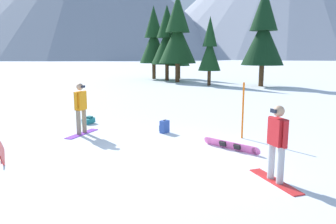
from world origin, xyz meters
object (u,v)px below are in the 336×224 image
(snowboarder_foreground, at_px, (277,142))
(backpack_teal, at_px, (89,120))
(pine_tree_short, at_px, (210,48))
(loose_snowboard_near_right, at_px, (1,152))
(trail_marker_pole, at_px, (243,111))
(loose_snowboard_near_left, at_px, (230,145))
(backpack_blue, at_px, (164,127))
(pine_tree_slender, at_px, (178,34))
(pine_tree_leaning, at_px, (263,33))
(pine_tree_tall, at_px, (179,47))
(pine_tree_broad, at_px, (154,39))
(pine_tree_young, at_px, (167,40))
(snowboarder_midground, at_px, (81,107))

(snowboarder_foreground, height_order, backpack_teal, snowboarder_foreground)
(pine_tree_short, bearing_deg, loose_snowboard_near_right, -92.70)
(trail_marker_pole, bearing_deg, loose_snowboard_near_left, -96.03)
(pine_tree_short, bearing_deg, backpack_blue, -82.90)
(backpack_blue, xyz_separation_m, backpack_teal, (-3.38, 0.47, -0.08))
(loose_snowboard_near_right, relative_size, pine_tree_slender, 0.16)
(pine_tree_leaning, bearing_deg, pine_tree_tall, 147.10)
(backpack_teal, relative_size, pine_tree_broad, 0.07)
(snowboarder_foreground, relative_size, pine_tree_broad, 0.22)
(trail_marker_pole, height_order, pine_tree_slender, pine_tree_slender)
(loose_snowboard_near_right, height_order, trail_marker_pole, trail_marker_pole)
(loose_snowboard_near_left, relative_size, pine_tree_young, 0.24)
(pine_tree_leaning, bearing_deg, loose_snowboard_near_left, -88.74)
(snowboarder_foreground, xyz_separation_m, pine_tree_broad, (-13.34, 26.74, 3.33))
(backpack_blue, distance_m, pine_tree_broad, 25.42)
(pine_tree_broad, bearing_deg, pine_tree_short, -37.48)
(pine_tree_short, bearing_deg, pine_tree_young, 143.17)
(pine_tree_young, distance_m, pine_tree_slender, 2.25)
(pine_tree_young, bearing_deg, snowboarder_foreground, -65.83)
(loose_snowboard_near_right, xyz_separation_m, loose_snowboard_near_left, (5.75, 2.74, -0.01))
(snowboarder_foreground, distance_m, backpack_teal, 8.27)
(loose_snowboard_near_left, height_order, pine_tree_leaning, pine_tree_leaning)
(loose_snowboard_near_left, relative_size, pine_tree_leaning, 0.22)
(backpack_teal, distance_m, pine_tree_young, 21.81)
(backpack_teal, bearing_deg, snowboarder_foreground, -28.86)
(backpack_blue, bearing_deg, pine_tree_young, 108.99)
(loose_snowboard_near_right, bearing_deg, snowboarder_foreground, 4.73)
(snowboarder_midground, xyz_separation_m, trail_marker_pole, (5.33, 1.25, -0.01))
(backpack_blue, relative_size, trail_marker_pole, 0.26)
(loose_snowboard_near_left, relative_size, pine_tree_broad, 0.23)
(backpack_teal, bearing_deg, pine_tree_tall, 98.65)
(pine_tree_tall, bearing_deg, trail_marker_pole, -68.18)
(snowboarder_midground, distance_m, loose_snowboard_near_left, 5.24)
(backpack_blue, height_order, pine_tree_slender, pine_tree_slender)
(pine_tree_tall, height_order, pine_tree_slender, pine_tree_slender)
(pine_tree_leaning, xyz_separation_m, pine_tree_short, (-4.29, -0.84, -1.23))
(backpack_teal, bearing_deg, loose_snowboard_near_right, -87.91)
(snowboarder_midground, bearing_deg, pine_tree_broad, 105.74)
(snowboarder_midground, xyz_separation_m, pine_tree_slender, (-3.17, 21.12, 3.56))
(trail_marker_pole, distance_m, pine_tree_short, 18.31)
(loose_snowboard_near_right, height_order, pine_tree_young, pine_tree_young)
(snowboarder_foreground, distance_m, pine_tree_young, 27.63)
(loose_snowboard_near_left, bearing_deg, pine_tree_young, 113.48)
(snowboarder_foreground, bearing_deg, backpack_blue, 137.50)
(pine_tree_young, bearing_deg, trail_marker_pole, -64.75)
(backpack_blue, xyz_separation_m, pine_tree_slender, (-5.81, 19.99, 4.29))
(pine_tree_leaning, bearing_deg, pine_tree_broad, 157.68)
(snowboarder_foreground, bearing_deg, loose_snowboard_near_right, -175.27)
(snowboarder_foreground, xyz_separation_m, pine_tree_leaning, (-1.73, 21.98, 3.52))
(snowboarder_foreground, distance_m, snowboarder_midground, 6.90)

